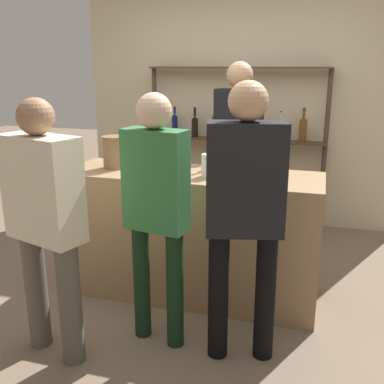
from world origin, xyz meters
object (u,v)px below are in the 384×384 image
counter_bottle_0 (279,155)px  counter_bottle_1 (217,153)px  customer_right (245,205)px  cork_jar (209,166)px  counter_bottle_2 (260,159)px  wine_glass (162,153)px  ice_bucket (114,152)px  customer_left (45,215)px  server_behind_counter (238,143)px  customer_center (156,201)px

counter_bottle_0 → counter_bottle_1: 0.48m
counter_bottle_1 → customer_right: customer_right is taller
cork_jar → counter_bottle_2: bearing=3.2°
wine_glass → ice_bucket: ice_bucket is taller
customer_left → ice_bucket: bearing=18.4°
wine_glass → server_behind_counter: bearing=54.4°
counter_bottle_1 → server_behind_counter: 0.65m
counter_bottle_1 → cork_jar: size_ratio=2.02×
customer_right → server_behind_counter: bearing=-1.7°
ice_bucket → server_behind_counter: size_ratio=0.14×
server_behind_counter → customer_left: bearing=-14.5°
counter_bottle_0 → customer_center: bearing=-128.9°
counter_bottle_0 → counter_bottle_2: counter_bottle_2 is taller
server_behind_counter → customer_right: server_behind_counter is taller
counter_bottle_0 → server_behind_counter: (-0.43, 0.73, -0.05)m
wine_glass → customer_center: bearing=-72.4°
wine_glass → customer_right: customer_right is taller
wine_glass → cork_jar: 0.51m
counter_bottle_2 → wine_glass: 0.84m
counter_bottle_0 → cork_jar: (-0.47, -0.19, -0.06)m
counter_bottle_0 → customer_left: (-1.21, -1.10, -0.21)m
customer_center → customer_left: (-0.57, -0.31, -0.04)m
wine_glass → cork_jar: cork_jar is taller
counter_bottle_1 → customer_center: bearing=-100.8°
customer_right → customer_center: bearing=74.3°
counter_bottle_1 → server_behind_counter: size_ratio=0.19×
counter_bottle_2 → ice_bucket: (-1.13, 0.05, -0.02)m
wine_glass → ice_bucket: (-0.32, -0.18, 0.02)m
counter_bottle_1 → customer_right: 0.98m
counter_bottle_0 → ice_bucket: counter_bottle_0 is taller
counter_bottle_0 → server_behind_counter: server_behind_counter is taller
server_behind_counter → customer_center: server_behind_counter is taller
server_behind_counter → customer_left: (-0.78, -1.84, -0.15)m
counter_bottle_0 → wine_glass: counter_bottle_0 is taller
counter_bottle_2 → customer_right: customer_right is taller
wine_glass → customer_right: size_ratio=0.08×
counter_bottle_0 → ice_bucket: bearing=-174.1°
counter_bottle_2 → server_behind_counter: bearing=109.7°
counter_bottle_0 → counter_bottle_1: counter_bottle_0 is taller
cork_jar → server_behind_counter: size_ratio=0.09×
ice_bucket → customer_left: (0.02, -0.98, -0.19)m
ice_bucket → server_behind_counter: server_behind_counter is taller
counter_bottle_2 → wine_glass: bearing=164.1°
customer_left → customer_right: bearing=-58.3°
counter_bottle_0 → wine_glass: (-0.91, 0.06, -0.04)m
counter_bottle_0 → customer_center: size_ratio=0.23×
counter_bottle_2 → ice_bucket: 1.13m
counter_bottle_1 → ice_bucket: counter_bottle_1 is taller
customer_right → customer_left: size_ratio=1.06×
customer_right → cork_jar: bearing=16.5°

